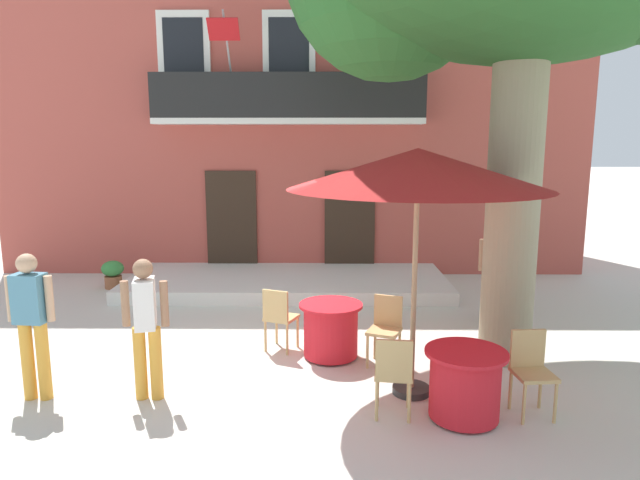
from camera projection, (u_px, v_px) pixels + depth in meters
The scene contains 14 objects.
ground_plane at pixel (282, 360), 7.49m from camera, with size 120.00×120.00×0.00m, color beige.
building_facade at pixel (295, 108), 13.72m from camera, with size 13.00×5.09×7.50m.
entrance_step_platform at pixel (287, 282), 11.15m from camera, with size 6.34×2.51×0.25m, color silver.
cafe_table_near_tree at pixel (331, 330), 7.53m from camera, with size 0.86×0.86×0.76m.
cafe_chair_near_tree_0 at pixel (386, 325), 7.30m from camera, with size 0.52×0.52×0.91m.
cafe_chair_near_tree_1 at pixel (279, 315), 7.73m from camera, with size 0.52×0.52×0.91m.
cafe_table_middle at pixel (465, 384), 5.84m from camera, with size 0.86×0.86×0.76m.
cafe_chair_middle_0 at pixel (394, 371), 5.84m from camera, with size 0.44×0.44×0.91m.
cafe_chair_middle_1 at pixel (531, 367), 5.95m from camera, with size 0.43×0.43×0.91m.
cafe_umbrella at pixel (418, 170), 6.06m from camera, with size 2.90×2.90×2.85m.
ground_planter_left at pixel (113, 273), 11.15m from camera, with size 0.44×0.44×0.56m.
pedestrian_near_entrance at pixel (495, 267), 9.00m from camera, with size 0.53×0.23×1.62m.
pedestrian_mid_plaza at pixel (146, 321), 6.22m from camera, with size 0.53×0.38×1.64m.
pedestrian_by_tree at pixel (32, 318), 6.21m from camera, with size 0.53×0.26×1.70m.
Camera 1 is at (0.59, -7.08, 2.91)m, focal length 31.06 mm.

